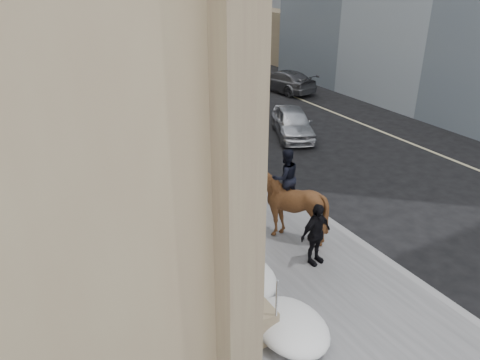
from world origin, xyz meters
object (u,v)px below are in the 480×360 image
at_px(mounted_horse_left, 197,164).
at_px(pedestrian, 316,234).
at_px(car_grey, 284,81).
at_px(car_silver, 293,122).
at_px(mounted_horse_right, 287,201).

xyz_separation_m(mounted_horse_left, pedestrian, (0.88, -5.67, -0.11)).
bearing_deg(car_grey, pedestrian, 48.86).
bearing_deg(car_silver, car_grey, 82.69).
height_order(mounted_horse_left, pedestrian, mounted_horse_left).
relative_size(mounted_horse_right, pedestrian, 1.53).
xyz_separation_m(pedestrian, car_grey, (9.89, 16.13, -0.34)).
height_order(mounted_horse_left, mounted_horse_right, mounted_horse_right).
bearing_deg(car_grey, mounted_horse_right, 46.54).
height_order(mounted_horse_right, car_grey, mounted_horse_right).
bearing_deg(mounted_horse_left, pedestrian, 76.08).
bearing_deg(car_silver, pedestrian, -97.91).
distance_m(mounted_horse_right, car_silver, 9.20).
distance_m(pedestrian, car_silver, 10.48).
bearing_deg(mounted_horse_right, pedestrian, 91.31).
xyz_separation_m(mounted_horse_right, pedestrian, (-0.09, -1.50, -0.28)).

